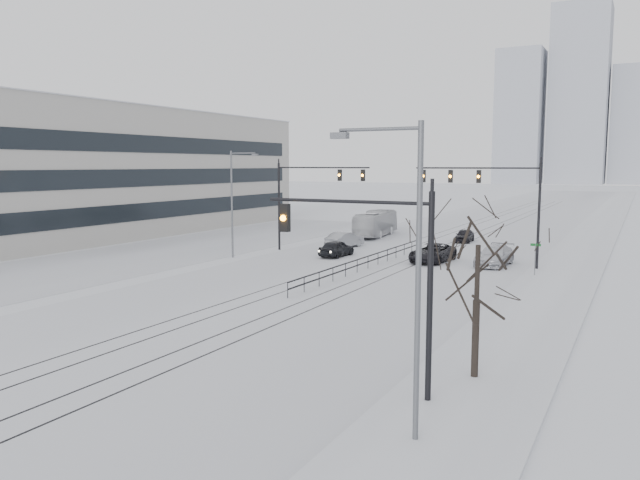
{
  "coord_description": "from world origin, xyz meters",
  "views": [
    {
      "loc": [
        18.37,
        -13.09,
        7.82
      ],
      "look_at": [
        0.62,
        20.93,
        3.2
      ],
      "focal_mm": 35.0,
      "sensor_mm": 36.0,
      "label": 1
    }
  ],
  "objects_px": {
    "bare_tree": "(478,259)",
    "sedan_nb_far": "(464,236)",
    "sedan_sb_outer": "(345,240)",
    "sedan_nb_right": "(494,256)",
    "sedan_nb_front": "(432,253)",
    "box_truck": "(376,224)",
    "traffic_mast_near": "(383,264)",
    "sedan_sb_inner": "(336,248)"
  },
  "relations": [
    {
      "from": "bare_tree",
      "to": "sedan_nb_right",
      "type": "distance_m",
      "value": 27.63
    },
    {
      "from": "sedan_sb_outer",
      "to": "box_truck",
      "type": "xyz_separation_m",
      "value": [
        -1.05,
        10.2,
        0.64
      ]
    },
    {
      "from": "bare_tree",
      "to": "sedan_nb_far",
      "type": "relative_size",
      "value": 1.58
    },
    {
      "from": "box_truck",
      "to": "bare_tree",
      "type": "bearing_deg",
      "value": 110.61
    },
    {
      "from": "sedan_nb_front",
      "to": "sedan_nb_far",
      "type": "xyz_separation_m",
      "value": [
        -1.1,
        14.3,
        -0.09
      ]
    },
    {
      "from": "sedan_nb_front",
      "to": "box_truck",
      "type": "relative_size",
      "value": 0.54
    },
    {
      "from": "sedan_nb_front",
      "to": "box_truck",
      "type": "distance_m",
      "value": 18.69
    },
    {
      "from": "sedan_nb_right",
      "to": "box_truck",
      "type": "xyz_separation_m",
      "value": [
        -16.02,
        14.5,
        0.61
      ]
    },
    {
      "from": "traffic_mast_near",
      "to": "bare_tree",
      "type": "xyz_separation_m",
      "value": [
        2.41,
        3.0,
        -0.07
      ]
    },
    {
      "from": "sedan_sb_inner",
      "to": "traffic_mast_near",
      "type": "bearing_deg",
      "value": 120.42
    },
    {
      "from": "sedan_nb_right",
      "to": "box_truck",
      "type": "height_order",
      "value": "box_truck"
    },
    {
      "from": "sedan_sb_outer",
      "to": "sedan_nb_front",
      "type": "height_order",
      "value": "sedan_nb_front"
    },
    {
      "from": "sedan_nb_far",
      "to": "box_truck",
      "type": "distance_m",
      "value": 10.11
    },
    {
      "from": "sedan_nb_front",
      "to": "sedan_nb_far",
      "type": "relative_size",
      "value": 1.39
    },
    {
      "from": "bare_tree",
      "to": "sedan_sb_outer",
      "type": "height_order",
      "value": "bare_tree"
    },
    {
      "from": "sedan_sb_outer",
      "to": "box_truck",
      "type": "height_order",
      "value": "box_truck"
    },
    {
      "from": "sedan_sb_outer",
      "to": "sedan_nb_right",
      "type": "distance_m",
      "value": 15.57
    },
    {
      "from": "bare_tree",
      "to": "box_truck",
      "type": "distance_m",
      "value": 46.55
    },
    {
      "from": "sedan_nb_front",
      "to": "sedan_nb_right",
      "type": "relative_size",
      "value": 1.0
    },
    {
      "from": "sedan_sb_outer",
      "to": "traffic_mast_near",
      "type": "bearing_deg",
      "value": 126.9
    },
    {
      "from": "bare_tree",
      "to": "sedan_nb_far",
      "type": "xyz_separation_m",
      "value": [
        -10.96,
        40.74,
        -3.83
      ]
    },
    {
      "from": "sedan_sb_outer",
      "to": "sedan_nb_far",
      "type": "relative_size",
      "value": 1.17
    },
    {
      "from": "sedan_nb_right",
      "to": "sedan_nb_far",
      "type": "bearing_deg",
      "value": 115.9
    },
    {
      "from": "bare_tree",
      "to": "sedan_nb_right",
      "type": "xyz_separation_m",
      "value": [
        -5.01,
        26.92,
        -3.71
      ]
    },
    {
      "from": "traffic_mast_near",
      "to": "sedan_nb_front",
      "type": "bearing_deg",
      "value": 104.2
    },
    {
      "from": "traffic_mast_near",
      "to": "sedan_sb_inner",
      "type": "bearing_deg",
      "value": 118.77
    },
    {
      "from": "bare_tree",
      "to": "sedan_nb_front",
      "type": "height_order",
      "value": "bare_tree"
    },
    {
      "from": "sedan_sb_inner",
      "to": "sedan_nb_far",
      "type": "relative_size",
      "value": 1.08
    },
    {
      "from": "sedan_sb_outer",
      "to": "box_truck",
      "type": "distance_m",
      "value": 10.28
    },
    {
      "from": "sedan_nb_front",
      "to": "traffic_mast_near",
      "type": "bearing_deg",
      "value": -71.32
    },
    {
      "from": "sedan_sb_inner",
      "to": "sedan_nb_right",
      "type": "xyz_separation_m",
      "value": [
        13.08,
        1.37,
        0.06
      ]
    },
    {
      "from": "sedan_nb_far",
      "to": "box_truck",
      "type": "xyz_separation_m",
      "value": [
        -10.07,
        0.68,
        0.73
      ]
    },
    {
      "from": "traffic_mast_near",
      "to": "sedan_sb_inner",
      "type": "height_order",
      "value": "traffic_mast_near"
    },
    {
      "from": "sedan_nb_front",
      "to": "sedan_sb_inner",
      "type": "bearing_deg",
      "value": -169.32
    },
    {
      "from": "traffic_mast_near",
      "to": "sedan_nb_front",
      "type": "distance_m",
      "value": 30.61
    },
    {
      "from": "traffic_mast_near",
      "to": "sedan_sb_inner",
      "type": "relative_size",
      "value": 1.67
    },
    {
      "from": "traffic_mast_near",
      "to": "sedan_nb_far",
      "type": "relative_size",
      "value": 1.81
    },
    {
      "from": "sedan_sb_inner",
      "to": "box_truck",
      "type": "relative_size",
      "value": 0.42
    },
    {
      "from": "sedan_nb_far",
      "to": "box_truck",
      "type": "bearing_deg",
      "value": 172.62
    },
    {
      "from": "bare_tree",
      "to": "box_truck",
      "type": "height_order",
      "value": "bare_tree"
    },
    {
      "from": "traffic_mast_near",
      "to": "sedan_nb_far",
      "type": "height_order",
      "value": "traffic_mast_near"
    },
    {
      "from": "sedan_sb_inner",
      "to": "box_truck",
      "type": "xyz_separation_m",
      "value": [
        -2.94,
        15.87,
        0.67
      ]
    }
  ]
}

